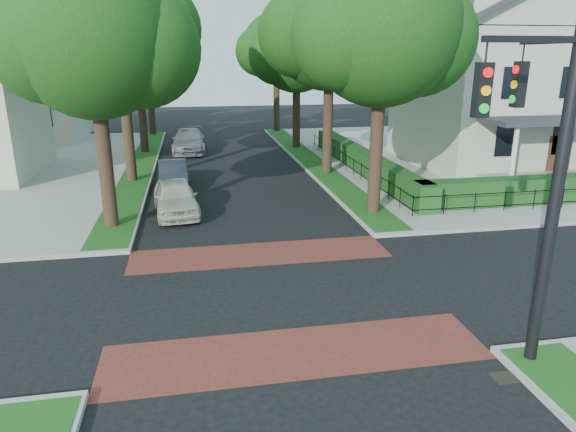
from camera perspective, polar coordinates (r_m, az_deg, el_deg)
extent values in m
plane|color=black|center=(15.22, -1.49, -8.60)|extent=(120.00, 120.00, 0.00)
cube|color=gray|center=(39.60, 22.87, 6.41)|extent=(30.00, 30.00, 0.15)
cube|color=maroon|center=(18.12, -3.10, -4.22)|extent=(9.00, 2.20, 0.01)
cube|color=maroon|center=(12.46, 0.93, -14.91)|extent=(9.00, 2.20, 0.01)
cube|color=black|center=(12.57, 23.17, -16.16)|extent=(0.65, 0.45, 0.01)
cube|color=#194714|center=(34.10, 2.40, 6.34)|extent=(1.60, 29.80, 0.02)
cube|color=#194714|center=(33.42, -16.05, 5.45)|extent=(1.60, 29.80, 0.02)
cylinder|color=black|center=(22.08, 9.88, 9.72)|extent=(0.56, 0.56, 7.35)
sphere|color=#19370F|center=(21.92, 10.43, 19.83)|extent=(6.20, 6.20, 6.20)
sphere|color=#19370F|center=(22.83, 14.32, 18.47)|extent=(4.65, 4.65, 4.65)
sphere|color=#19370F|center=(21.23, 6.44, 19.27)|extent=(4.34, 4.34, 4.34)
sphere|color=#19370F|center=(23.44, 9.33, 20.93)|extent=(4.03, 4.03, 4.03)
cylinder|color=black|center=(29.64, 4.49, 12.14)|extent=(0.56, 0.56, 7.70)
sphere|color=#19370F|center=(29.56, 4.69, 20.02)|extent=(6.60, 6.60, 6.60)
sphere|color=#19370F|center=(30.35, 8.01, 19.09)|extent=(4.95, 4.95, 4.95)
sphere|color=#19370F|center=(28.97, 1.43, 19.53)|extent=(4.62, 4.62, 4.62)
sphere|color=#19370F|center=(31.21, 4.06, 20.81)|extent=(4.29, 4.29, 4.29)
cylinder|color=black|center=(38.42, 0.95, 12.58)|extent=(0.56, 0.56, 6.65)
sphere|color=#19370F|center=(38.29, 0.97, 17.83)|extent=(5.80, 5.80, 5.80)
sphere|color=#19370F|center=(38.93, 3.29, 17.21)|extent=(4.35, 4.35, 4.35)
sphere|color=#19370F|center=(37.83, -1.22, 17.38)|extent=(4.06, 4.06, 4.06)
sphere|color=#19370F|center=(39.74, 0.69, 18.53)|extent=(3.77, 3.77, 3.77)
cylinder|color=black|center=(47.24, -1.28, 13.68)|extent=(0.56, 0.56, 7.00)
sphere|color=#19370F|center=(47.15, -1.32, 18.17)|extent=(6.00, 6.00, 6.00)
sphere|color=#19370F|center=(47.73, 0.68, 17.68)|extent=(4.50, 4.50, 4.50)
sphere|color=#19370F|center=(46.73, -3.18, 17.79)|extent=(4.20, 4.20, 4.20)
sphere|color=#19370F|center=(48.66, -1.50, 18.73)|extent=(3.90, 3.90, 3.90)
cylinder|color=black|center=(21.02, -19.89, 8.09)|extent=(0.56, 0.56, 7.00)
sphere|color=#19370F|center=(20.81, -20.98, 18.17)|extent=(6.00, 6.00, 6.00)
sphere|color=#19370F|center=(20.90, -16.06, 17.51)|extent=(4.50, 4.50, 4.50)
sphere|color=#19370F|center=(20.90, -25.20, 16.86)|extent=(4.20, 4.20, 4.20)
sphere|color=#19370F|center=(22.30, -20.18, 19.42)|extent=(3.90, 3.90, 3.90)
cylinder|color=black|center=(28.83, -17.61, 11.61)|extent=(0.56, 0.56, 8.05)
sphere|color=#19370F|center=(28.78, -18.43, 20.04)|extent=(6.40, 6.40, 6.40)
sphere|color=#19370F|center=(28.90, -14.61, 19.54)|extent=(4.80, 4.80, 4.80)
sphere|color=#19370F|center=(28.80, -21.75, 19.12)|extent=(4.48, 4.48, 4.48)
sphere|color=#19370F|center=(30.39, -17.93, 20.85)|extent=(4.16, 4.16, 4.16)
cylinder|color=black|center=(37.80, -16.00, 12.01)|extent=(0.56, 0.56, 6.86)
sphere|color=#19370F|center=(37.68, -16.48, 17.50)|extent=(5.60, 5.60, 5.60)
sphere|color=#19370F|center=(37.87, -13.96, 17.08)|extent=(4.20, 4.20, 4.20)
sphere|color=#19370F|center=(37.63, -18.68, 16.85)|extent=(3.92, 3.92, 3.92)
sphere|color=#19370F|center=(39.08, -16.20, 18.23)|extent=(3.64, 3.64, 3.64)
cylinder|color=black|center=(46.74, -15.08, 13.15)|extent=(0.56, 0.56, 7.14)
sphere|color=#19370F|center=(46.65, -15.46, 17.77)|extent=(6.20, 6.20, 6.20)
sphere|color=#19370F|center=(46.86, -13.22, 17.43)|extent=(4.65, 4.65, 4.65)
sphere|color=#19370F|center=(46.59, -17.43, 17.24)|extent=(4.34, 4.34, 4.34)
sphere|color=#19370F|center=(48.20, -15.24, 18.35)|extent=(4.03, 4.03, 4.03)
cube|color=#1D4216|center=(30.74, 8.34, 6.07)|extent=(1.00, 18.00, 1.20)
cube|color=beige|center=(35.54, 23.53, 11.89)|extent=(12.00, 10.00, 8.00)
cube|color=gray|center=(31.11, 28.92, 3.56)|extent=(9.60, 2.40, 0.50)
cylinder|color=white|center=(27.57, 23.80, 6.14)|extent=(0.24, 0.24, 3.00)
cylinder|color=white|center=(29.20, 28.32, 6.10)|extent=(0.24, 0.24, 3.00)
cube|color=beige|center=(47.56, -27.46, 11.51)|extent=(9.00, 8.00, 6.50)
cube|color=maroon|center=(45.24, -25.54, 18.04)|extent=(0.80, 0.80, 3.64)
cylinder|color=black|center=(11.75, 27.76, 3.02)|extent=(0.26, 0.26, 8.00)
cube|color=black|center=(10.88, 25.56, 17.30)|extent=(2.00, 0.12, 0.12)
cube|color=black|center=(12.20, 27.02, 16.95)|extent=(0.12, 1.80, 0.12)
cube|color=black|center=(10.41, 20.77, 12.93)|extent=(0.28, 0.22, 1.00)
cylinder|color=red|center=(10.28, 21.34, 14.62)|extent=(0.18, 0.05, 0.18)
cylinder|color=orange|center=(10.30, 21.15, 12.85)|extent=(0.18, 0.05, 0.18)
cylinder|color=#0CB226|center=(10.32, 20.95, 11.09)|extent=(0.18, 0.05, 0.18)
cube|color=black|center=(12.86, 24.30, 13.17)|extent=(0.22, 0.28, 1.00)
cylinder|color=red|center=(12.78, 23.99, 14.64)|extent=(0.05, 0.18, 0.18)
cylinder|color=orange|center=(12.79, 23.81, 13.21)|extent=(0.05, 0.18, 0.18)
cylinder|color=#0CB226|center=(12.81, 23.64, 11.79)|extent=(0.05, 0.18, 0.18)
imported|color=beige|center=(22.98, -12.38, 2.06)|extent=(2.25, 4.62, 1.52)
imported|color=#222833|center=(27.97, -12.66, 4.58)|extent=(1.68, 4.23, 1.37)
imported|color=gray|center=(38.12, -10.96, 8.20)|extent=(2.40, 5.65, 1.63)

